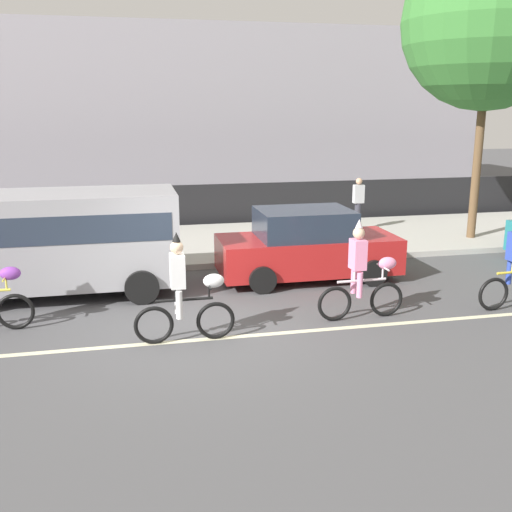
{
  "coord_description": "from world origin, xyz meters",
  "views": [
    {
      "loc": [
        -1.08,
        -10.13,
        3.93
      ],
      "look_at": [
        1.41,
        1.2,
        1.0
      ],
      "focal_mm": 42.0,
      "sensor_mm": 36.0,
      "label": 1
    }
  ],
  "objects_px": {
    "pedestrian_onlooker": "(358,203)",
    "parade_cyclist_pink": "(363,276)",
    "parked_car_red": "(307,246)",
    "parade_cyclist_zebra": "(185,294)",
    "parked_van_grey": "(59,236)"
  },
  "relations": [
    {
      "from": "parade_cyclist_zebra",
      "to": "parade_cyclist_pink",
      "type": "height_order",
      "value": "same"
    },
    {
      "from": "parade_cyclist_pink",
      "to": "parked_van_grey",
      "type": "height_order",
      "value": "parked_van_grey"
    },
    {
      "from": "pedestrian_onlooker",
      "to": "parade_cyclist_pink",
      "type": "bearing_deg",
      "value": -111.16
    },
    {
      "from": "parade_cyclist_zebra",
      "to": "parked_van_grey",
      "type": "xyz_separation_m",
      "value": [
        -2.29,
        3.21,
        0.44
      ]
    },
    {
      "from": "parade_cyclist_zebra",
      "to": "parked_van_grey",
      "type": "distance_m",
      "value": 3.97
    },
    {
      "from": "parked_van_grey",
      "to": "parade_cyclist_pink",
      "type": "bearing_deg",
      "value": -26.25
    },
    {
      "from": "parked_van_grey",
      "to": "pedestrian_onlooker",
      "type": "xyz_separation_m",
      "value": [
        8.41,
        4.37,
        -0.27
      ]
    },
    {
      "from": "parade_cyclist_zebra",
      "to": "pedestrian_onlooker",
      "type": "xyz_separation_m",
      "value": [
        6.12,
        7.58,
        0.17
      ]
    },
    {
      "from": "parade_cyclist_zebra",
      "to": "parked_car_red",
      "type": "distance_m",
      "value": 4.48
    },
    {
      "from": "parked_van_grey",
      "to": "parked_car_red",
      "type": "height_order",
      "value": "parked_van_grey"
    },
    {
      "from": "parade_cyclist_pink",
      "to": "parked_car_red",
      "type": "xyz_separation_m",
      "value": [
        -0.23,
        2.79,
        -0.06
      ]
    },
    {
      "from": "parade_cyclist_zebra",
      "to": "parked_car_red",
      "type": "relative_size",
      "value": 0.47
    },
    {
      "from": "parked_van_grey",
      "to": "parked_car_red",
      "type": "bearing_deg",
      "value": 0.05
    },
    {
      "from": "parade_cyclist_pink",
      "to": "pedestrian_onlooker",
      "type": "distance_m",
      "value": 7.67
    },
    {
      "from": "parked_car_red",
      "to": "pedestrian_onlooker",
      "type": "bearing_deg",
      "value": 55.51
    }
  ]
}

